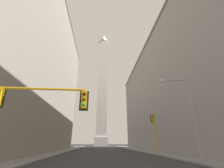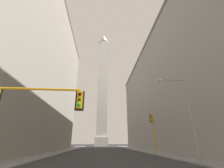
% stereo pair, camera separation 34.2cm
% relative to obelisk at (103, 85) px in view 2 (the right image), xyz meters
% --- Properties ---
extents(sidewalk_left, '(5.00, 102.97, 0.15)m').
position_rel_obelisk_xyz_m(sidewalk_left, '(-10.42, -54.92, -35.94)').
color(sidewalk_left, slate).
rests_on(sidewalk_left, ground_plane).
extents(sidewalk_right, '(5.00, 102.97, 0.15)m').
position_rel_obelisk_xyz_m(sidewalk_right, '(10.42, -54.92, -35.94)').
color(sidewalk_right, slate).
rests_on(sidewalk_right, ground_plane).
extents(building_left, '(25.05, 53.54, 37.27)m').
position_rel_obelisk_xyz_m(building_left, '(-23.58, -55.76, -17.37)').
color(building_left, gray).
rests_on(building_left, ground_plane).
extents(building_right, '(19.30, 60.06, 28.42)m').
position_rel_obelisk_xyz_m(building_right, '(20.73, -50.45, -21.79)').
color(building_right, gray).
rests_on(building_right, ground_plane).
extents(obelisk, '(7.33, 7.33, 74.38)m').
position_rel_obelisk_xyz_m(obelisk, '(0.00, 0.00, 0.00)').
color(obelisk, silver).
rests_on(obelisk, ground_plane).
extents(traffic_light_near_left, '(5.98, 0.51, 5.25)m').
position_rel_obelisk_xyz_m(traffic_light_near_left, '(-5.90, -78.90, -31.98)').
color(traffic_light_near_left, orange).
rests_on(traffic_light_near_left, ground_plane).
extents(traffic_light_mid_right, '(0.77, 0.51, 6.48)m').
position_rel_obelisk_xyz_m(traffic_light_mid_right, '(7.88, -62.96, -31.76)').
color(traffic_light_mid_right, orange).
rests_on(traffic_light_mid_right, ground_plane).
extents(street_lamp, '(3.14, 0.36, 8.38)m').
position_rel_obelisk_xyz_m(street_lamp, '(7.49, -74.03, -30.86)').
color(street_lamp, gray).
rests_on(street_lamp, ground_plane).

